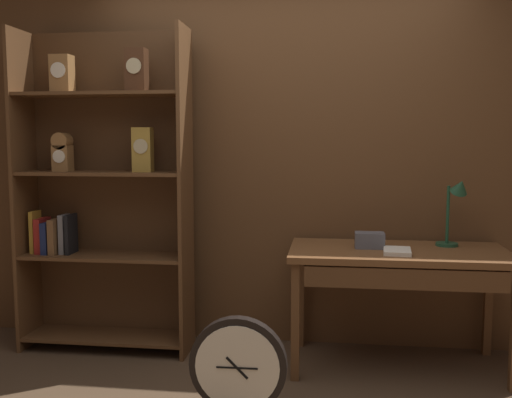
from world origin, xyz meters
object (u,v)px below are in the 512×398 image
toolbox_small (370,240)px  open_repair_manual (397,251)px  bookshelf (102,192)px  desk_lamp (455,205)px  workbench (399,264)px  round_clock_large (238,368)px

toolbox_small → open_repair_manual: toolbox_small is taller
bookshelf → toolbox_small: bearing=-2.4°
bookshelf → desk_lamp: 2.33m
workbench → toolbox_small: toolbox_small is taller
round_clock_large → toolbox_small: bearing=49.9°
desk_lamp → workbench: bearing=-156.2°
bookshelf → toolbox_small: size_ratio=11.85×
toolbox_small → bookshelf: bearing=177.6°
open_repair_manual → round_clock_large: 1.21m
workbench → desk_lamp: size_ratio=2.97×
bookshelf → open_repair_manual: 1.98m
open_repair_manual → bookshelf: bearing=178.9°
desk_lamp → open_repair_manual: desk_lamp is taller
bookshelf → toolbox_small: (1.79, -0.07, -0.28)m
desk_lamp → toolbox_small: desk_lamp is taller
desk_lamp → toolbox_small: 0.59m
workbench → toolbox_small: bearing=163.4°
workbench → desk_lamp: bearing=23.8°
toolbox_small → workbench: bearing=-16.6°
open_repair_manual → workbench: bearing=81.0°
toolbox_small → open_repair_manual: size_ratio=0.83×
workbench → toolbox_small: 0.23m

